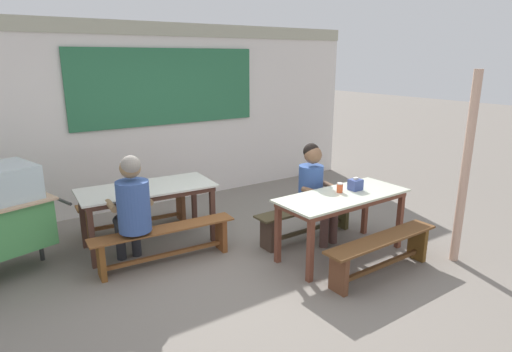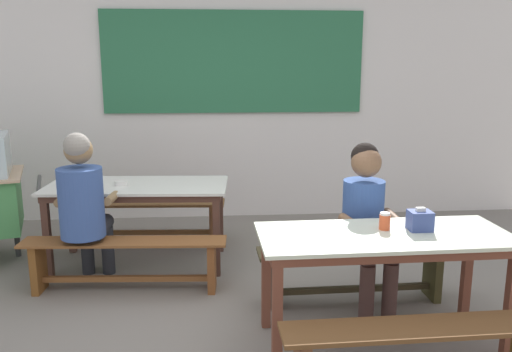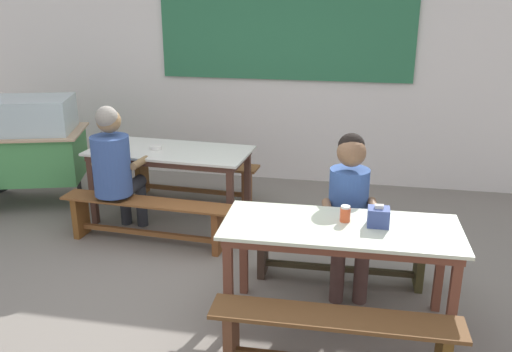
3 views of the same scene
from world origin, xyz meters
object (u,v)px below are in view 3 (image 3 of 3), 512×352
Objects in this scene: dining_table_near at (340,236)px; food_cart at (23,143)px; bench_near_back at (340,248)px; person_right_near_table at (349,202)px; dining_table_far at (170,157)px; person_left_back_turned at (115,164)px; tissue_box at (378,217)px; bench_far_front at (147,216)px; bench_far_back at (193,175)px; bench_near_front at (334,336)px; condiment_jar at (345,214)px; soup_bowl at (156,147)px.

dining_table_near is 3.91m from food_cart.
food_cart is at bearing 163.21° from bench_near_back.
dining_table_near is 0.55m from person_right_near_table.
dining_table_far is at bearing 139.17° from dining_table_near.
tissue_box is at bearing -22.20° from person_left_back_turned.
person_left_back_turned is (-0.35, -0.52, 0.06)m from dining_table_far.
bench_far_front is at bearing 152.66° from dining_table_near.
bench_far_back is 0.87× the size of food_cart.
tissue_box is at bearing -23.36° from bench_far_front.
dining_table_far reaches higher than bench_near_back.
condiment_jar is at bearing 89.11° from bench_near_front.
bench_near_back is 1.16× the size of person_left_back_turned.
food_cart reaches higher than bench_near_front.
bench_near_back is at bearing 91.31° from dining_table_near.
dining_table_near is 0.16m from condiment_jar.
dining_table_far is at bearing 143.68° from tissue_box.
food_cart is 1.34× the size of person_left_back_turned.
bench_far_back is 2.46m from person_right_near_table.
person_right_near_table reaches higher than dining_table_far.
dining_table_far is 2.54m from tissue_box.
food_cart is 1.40× the size of person_right_near_table.
dining_table_far is at bearing -3.82° from food_cart.
bench_near_front is (1.77, -2.76, 0.00)m from bench_far_back.
condiment_jar is at bearing 73.10° from dining_table_near.
person_right_near_table is at bearing 112.82° from tissue_box.
dining_table_far is 2.37m from dining_table_near.
dining_table_near is at bearing -25.55° from person_left_back_turned.
food_cart is at bearing 147.37° from bench_near_front.
food_cart is at bearing 157.08° from bench_far_front.
food_cart is (-1.74, 0.12, 0.02)m from dining_table_far.
person_right_near_table is at bearing -12.46° from person_left_back_turned.
person_left_back_turned reaches higher than bench_near_front.
dining_table_far is 13.87× the size of soup_bowl.
tissue_box is at bearing -23.16° from food_cart.
person_right_near_table is 8.19× the size of tissue_box.
dining_table_near is at bearing -27.34° from bench_far_front.
dining_table_near is 0.29m from tissue_box.
dining_table_near is at bearing 91.31° from bench_near_front.
bench_far_front is 10.84× the size of tissue_box.
food_cart is 11.47× the size of tissue_box.
bench_near_back and bench_near_front have the same top height.
condiment_jar is 0.96× the size of soup_bowl.
dining_table_near is 0.99× the size of bench_far_front.
person_left_back_turned is (-0.39, -1.13, 0.46)m from bench_far_back.
bench_near_front is 0.87m from condiment_jar.
bench_near_back is (1.78, -0.95, -0.40)m from dining_table_far.
soup_bowl is at bearing -4.78° from food_cart.
bench_far_back is 1.00× the size of bench_near_front.
tissue_box is (0.21, -0.50, 0.10)m from person_right_near_table.
person_left_back_turned is 2.24m from person_right_near_table.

